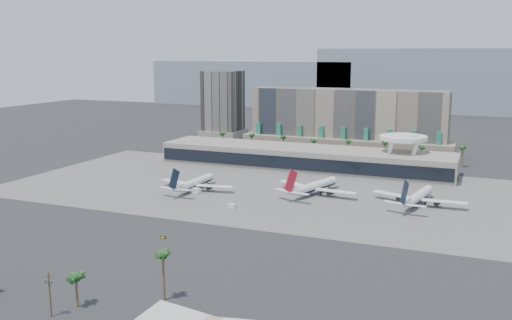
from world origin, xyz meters
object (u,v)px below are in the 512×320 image
at_px(utility_pole, 49,290).
at_px(airliner_left, 194,183).
at_px(airliner_centre, 314,186).
at_px(service_vehicle_b, 232,206).
at_px(airliner_right, 417,197).
at_px(taxiway_sign, 163,237).
at_px(service_vehicle_a, 196,191).

bearing_deg(utility_pole, airliner_left, 103.04).
bearing_deg(utility_pole, airliner_centre, 80.20).
relative_size(airliner_centre, service_vehicle_b, 12.57).
bearing_deg(airliner_right, utility_pole, -106.06).
relative_size(airliner_left, taxiway_sign, 20.14).
xyz_separation_m(utility_pole, taxiway_sign, (-6.26, 64.21, -6.67)).
bearing_deg(taxiway_sign, service_vehicle_a, 89.30).
distance_m(airliner_left, service_vehicle_a, 6.66).
height_order(airliner_left, service_vehicle_b, airliner_left).
xyz_separation_m(utility_pole, service_vehicle_a, (-27.32, 128.44, -5.93)).
relative_size(service_vehicle_b, taxiway_sign, 1.66).
xyz_separation_m(airliner_left, airliner_right, (104.17, 12.74, 0.20)).
bearing_deg(airliner_left, service_vehicle_a, -51.57).
distance_m(service_vehicle_b, taxiway_sign, 47.35).
relative_size(utility_pole, taxiway_sign, 5.85).
xyz_separation_m(service_vehicle_a, service_vehicle_b, (26.96, -17.25, -0.34)).
height_order(service_vehicle_b, taxiway_sign, service_vehicle_b).
relative_size(airliner_right, taxiway_sign, 21.10).
relative_size(utility_pole, airliner_right, 0.28).
xyz_separation_m(airliner_left, taxiway_sign, (24.66, -69.30, -3.13)).
relative_size(utility_pole, airliner_centre, 0.28).
bearing_deg(airliner_right, taxiway_sign, -123.56).
bearing_deg(service_vehicle_a, airliner_centre, 32.06).
relative_size(utility_pole, service_vehicle_b, 3.53).
bearing_deg(service_vehicle_b, airliner_right, 31.93).
bearing_deg(airliner_left, taxiway_sign, -67.35).
bearing_deg(taxiway_sign, airliner_left, 90.73).
bearing_deg(utility_pole, taxiway_sign, 95.56).
bearing_deg(airliner_centre, service_vehicle_a, -142.24).
relative_size(airliner_left, service_vehicle_b, 12.14).
distance_m(airliner_right, service_vehicle_a, 102.17).
bearing_deg(utility_pole, service_vehicle_a, 102.01).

